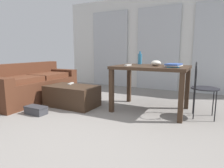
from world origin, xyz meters
name	(u,v)px	position (x,y,z in m)	size (l,w,h in m)	color
ground_plane	(125,110)	(0.00, 1.44, 0.00)	(8.83, 8.83, 0.00)	gray
wall_back	(159,43)	(0.00, 3.68, 1.25)	(5.62, 0.10, 2.51)	silver
curtains	(158,49)	(0.00, 3.59, 1.09)	(4.00, 0.03, 2.18)	#B2B7BC
couch	(33,86)	(-2.03, 1.21, 0.31)	(0.86, 1.92, 0.78)	#4C2819
coffee_table	(72,96)	(-1.00, 1.21, 0.19)	(0.96, 0.56, 0.39)	#382619
craft_table	(151,72)	(0.39, 1.62, 0.68)	(1.22, 0.89, 0.78)	#382619
wire_chair	(201,83)	(1.17, 1.62, 0.54)	(0.41, 0.43, 0.87)	black
bottle_near	(140,59)	(0.07, 1.96, 0.89)	(0.07, 0.07, 0.25)	teal
bowl	(156,63)	(0.47, 1.62, 0.83)	(0.17, 0.17, 0.09)	beige
book_stack	(174,65)	(0.78, 1.47, 0.81)	(0.24, 0.32, 0.06)	#1E668C
tv_remote_on_table	(128,65)	(0.04, 1.44, 0.79)	(0.05, 0.19, 0.02)	#B7B7B2
tv_remote_primary	(71,83)	(-1.14, 1.36, 0.40)	(0.05, 0.18, 0.02)	#B7B7B2
shoebox	(36,110)	(-1.22, 0.55, 0.07)	(0.37, 0.19, 0.13)	#38383D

